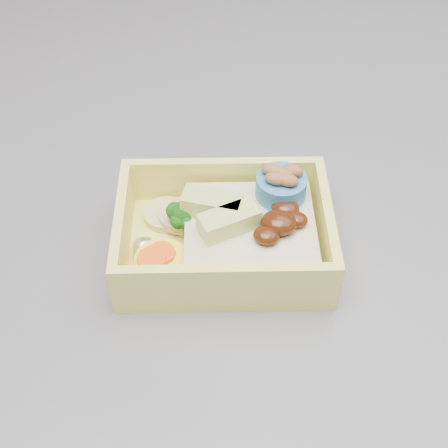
# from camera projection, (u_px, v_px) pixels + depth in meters

# --- Properties ---
(island) EXTENTS (1.24, 0.84, 0.92)m
(island) POSITION_uv_depth(u_px,v_px,m) (241.00, 441.00, 0.86)
(island) COLOR brown
(island) RESTS_ON ground
(bento_box) EXTENTS (0.19, 0.16, 0.06)m
(bento_box) POSITION_uv_depth(u_px,v_px,m) (231.00, 232.00, 0.48)
(bento_box) COLOR #F5EA65
(bento_box) RESTS_ON island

